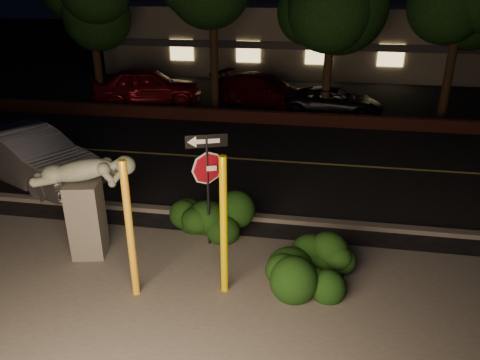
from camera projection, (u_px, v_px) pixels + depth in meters
name	position (u px, v px, depth m)	size (l,w,h in m)	color
ground	(260.00, 132.00, 18.46)	(90.00, 90.00, 0.00)	black
patio	(181.00, 316.00, 8.53)	(14.00, 6.00, 0.02)	#4C4944
road	(248.00, 160.00, 15.75)	(80.00, 8.00, 0.01)	black
lane_marking	(248.00, 159.00, 15.74)	(80.00, 0.12, 0.01)	#B4A148
curb	(224.00, 215.00, 12.03)	(80.00, 0.25, 0.12)	#4C4944
brick_wall	(264.00, 117.00, 19.53)	(40.00, 0.35, 0.50)	#4F2119
parking_lot	(277.00, 92.00, 24.76)	(40.00, 12.00, 0.01)	black
building	(289.00, 35.00, 31.16)	(22.00, 10.20, 4.00)	#6C6557
yellow_pole_left	(130.00, 231.00, 8.58)	(0.14, 0.14, 2.81)	yellow
yellow_pole_right	(224.00, 228.00, 8.67)	(0.14, 0.14, 2.85)	#EECD00
signpost	(207.00, 169.00, 10.08)	(0.85, 0.34, 2.66)	black
sculpture	(85.00, 196.00, 9.87)	(2.18, 0.99, 2.33)	#4C4944
hedge_center	(210.00, 217.00, 10.92)	(2.07, 0.97, 1.08)	black
hedge_right	(316.00, 255.00, 9.44)	(1.64, 0.88, 1.08)	black
hedge_far_right	(308.00, 270.00, 8.96)	(1.52, 0.95, 1.06)	black
silver_sedan	(30.00, 156.00, 13.81)	(1.69, 4.86, 1.60)	#A6A6AA
parked_car_red	(148.00, 86.00, 22.23)	(2.03, 5.04, 1.72)	maroon
parked_car_darkred	(264.00, 90.00, 21.91)	(2.06, 5.06, 1.47)	#43050B
parked_car_dark	(334.00, 102.00, 20.53)	(1.97, 4.27, 1.19)	black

